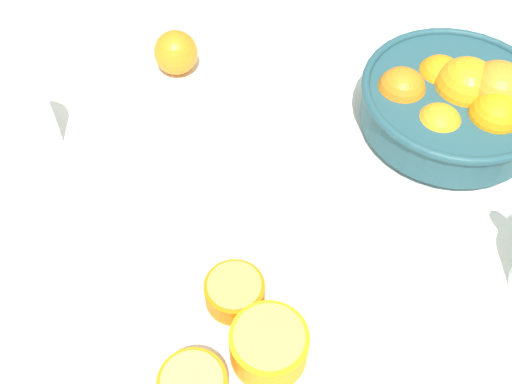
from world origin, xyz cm
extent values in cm
cube|color=white|center=(0.00, 0.00, -1.50)|extent=(149.66, 95.88, 3.00)
cylinder|color=#234C56|center=(29.62, 14.79, 0.60)|extent=(23.08, 23.08, 1.20)
cylinder|color=#234C56|center=(29.62, 14.79, 4.08)|extent=(25.09, 25.09, 5.76)
torus|color=#234C56|center=(29.62, 14.79, 6.96)|extent=(26.29, 26.29, 1.20)
sphere|color=orange|center=(34.52, 14.69, 7.34)|extent=(8.46, 8.46, 8.46)
sphere|color=orange|center=(30.76, 15.83, 6.57)|extent=(8.66, 8.66, 8.66)
sphere|color=orange|center=(27.66, 18.61, 5.55)|extent=(6.76, 6.76, 6.76)
sphere|color=orange|center=(22.03, 14.92, 6.14)|extent=(6.80, 6.80, 6.80)
sphere|color=orange|center=(26.74, 9.45, 5.22)|extent=(6.50, 6.50, 6.50)
sphere|color=orange|center=(33.89, 10.52, 6.58)|extent=(6.97, 6.97, 6.97)
cylinder|color=white|center=(-28.47, 6.06, 5.01)|extent=(7.53, 7.53, 10.01)
cylinder|color=yellow|center=(-28.47, 6.06, 3.04)|extent=(6.63, 6.63, 6.08)
cube|color=beige|center=(3.14, -22.00, 0.68)|extent=(36.94, 27.16, 1.35)
cylinder|color=#FEB355|center=(-0.81, -27.42, 5.00)|extent=(6.34, 6.34, 0.30)
cylinder|color=orange|center=(2.24, -16.16, 2.91)|extent=(6.90, 6.90, 3.12)
cylinder|color=#F7AB4A|center=(2.24, -16.16, 4.62)|extent=(6.07, 6.07, 0.30)
cylinder|color=orange|center=(6.59, -22.47, 3.57)|extent=(8.47, 8.47, 4.44)
cylinder|color=#FDAF4D|center=(6.59, -22.47, 5.94)|extent=(7.45, 7.45, 0.30)
sphere|color=orange|center=(-11.03, 23.49, 3.38)|extent=(6.76, 6.76, 6.76)
camera|label=1|loc=(7.47, -48.72, 65.37)|focal=43.14mm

